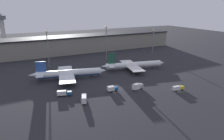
# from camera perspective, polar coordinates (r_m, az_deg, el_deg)

# --- Properties ---
(ground) EXTENTS (600.00, 600.00, 0.00)m
(ground) POSITION_cam_1_polar(r_m,az_deg,el_deg) (124.26, 1.68, -5.01)
(ground) COLOR #26262B
(terminal_building) EXTENTS (235.36, 25.38, 16.68)m
(terminal_building) POSITION_cam_1_polar(r_m,az_deg,el_deg) (220.29, -12.21, 6.47)
(terminal_building) COLOR gray
(terminal_building) RESTS_ON ground
(airplane_0) EXTENTS (48.70, 38.25, 12.65)m
(airplane_0) POSITION_cam_1_polar(r_m,az_deg,el_deg) (142.50, -11.28, -0.87)
(airplane_0) COLOR white
(airplane_0) RESTS_ON ground
(airplane_1) EXTENTS (48.46, 33.42, 13.52)m
(airplane_1) POSITION_cam_1_polar(r_m,az_deg,el_deg) (160.78, 5.65, 1.31)
(airplane_1) COLOR white
(airplane_1) RESTS_ON ground
(service_vehicle_0) EXTENTS (7.75, 4.28, 3.01)m
(service_vehicle_0) POSITION_cam_1_polar(r_m,az_deg,el_deg) (117.19, -12.48, -5.88)
(service_vehicle_0) COLOR #195199
(service_vehicle_0) RESTS_ON ground
(service_vehicle_1) EXTENTS (5.80, 3.00, 3.04)m
(service_vehicle_1) POSITION_cam_1_polar(r_m,az_deg,el_deg) (120.40, 0.07, -4.85)
(service_vehicle_1) COLOR #195199
(service_vehicle_1) RESTS_ON ground
(service_vehicle_2) EXTENTS (7.14, 2.37, 2.81)m
(service_vehicle_2) POSITION_cam_1_polar(r_m,az_deg,el_deg) (126.82, 16.82, -4.51)
(service_vehicle_2) COLOR gold
(service_vehicle_2) RESTS_ON ground
(service_vehicle_3) EXTENTS (4.85, 8.21, 3.64)m
(service_vehicle_3) POSITION_cam_1_polar(r_m,az_deg,el_deg) (108.16, -7.30, -7.39)
(service_vehicle_3) COLOR #282D38
(service_vehicle_3) RESTS_ON ground
(service_vehicle_4) EXTENTS (6.93, 3.67, 3.72)m
(service_vehicle_4) POSITION_cam_1_polar(r_m,az_deg,el_deg) (123.28, 6.67, -4.28)
(service_vehicle_4) COLOR #9EA3A8
(service_vehicle_4) RESTS_ON ground
(lamp_post_1) EXTENTS (1.80, 1.80, 27.84)m
(lamp_post_1) POSITION_cam_1_polar(r_m,az_deg,el_deg) (170.41, -16.49, 6.37)
(lamp_post_1) COLOR slate
(lamp_post_1) RESTS_ON ground
(lamp_post_2) EXTENTS (1.80, 1.80, 29.28)m
(lamp_post_2) POSITION_cam_1_polar(r_m,az_deg,el_deg) (185.47, -1.51, 8.07)
(lamp_post_2) COLOR slate
(lamp_post_2) RESTS_ON ground
(lamp_post_3) EXTENTS (1.80, 1.80, 23.81)m
(lamp_post_3) POSITION_cam_1_polar(r_m,az_deg,el_deg) (211.77, 10.68, 8.05)
(lamp_post_3) COLOR slate
(lamp_post_3) RESTS_ON ground
(control_tower) EXTENTS (9.00, 9.00, 38.27)m
(control_tower) POSITION_cam_1_polar(r_m,az_deg,el_deg) (257.01, -26.70, 9.67)
(control_tower) COLOR #99999E
(control_tower) RESTS_ON ground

